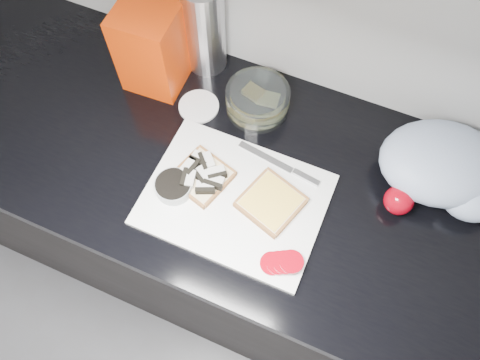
{
  "coord_description": "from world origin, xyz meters",
  "views": [
    {
      "loc": [
        0.15,
        0.71,
        1.88
      ],
      "look_at": [
        -0.04,
        1.14,
        0.95
      ],
      "focal_mm": 35.0,
      "sensor_mm": 36.0,
      "label": 1
    }
  ],
  "objects_px": {
    "glass_bowl": "(258,100)",
    "steel_canister": "(204,28)",
    "cutting_board": "(235,199)",
    "bread_bag": "(152,48)"
  },
  "relations": [
    {
      "from": "bread_bag",
      "to": "steel_canister",
      "type": "height_order",
      "value": "steel_canister"
    },
    {
      "from": "cutting_board",
      "to": "steel_canister",
      "type": "distance_m",
      "value": 0.43
    },
    {
      "from": "glass_bowl",
      "to": "steel_canister",
      "type": "bearing_deg",
      "value": 154.55
    },
    {
      "from": "cutting_board",
      "to": "glass_bowl",
      "type": "height_order",
      "value": "glass_bowl"
    },
    {
      "from": "bread_bag",
      "to": "steel_canister",
      "type": "relative_size",
      "value": 0.9
    },
    {
      "from": "cutting_board",
      "to": "bread_bag",
      "type": "height_order",
      "value": "bread_bag"
    },
    {
      "from": "cutting_board",
      "to": "glass_bowl",
      "type": "distance_m",
      "value": 0.27
    },
    {
      "from": "bread_bag",
      "to": "steel_canister",
      "type": "xyz_separation_m",
      "value": [
        0.09,
        0.1,
        0.01
      ]
    },
    {
      "from": "cutting_board",
      "to": "steel_canister",
      "type": "xyz_separation_m",
      "value": [
        -0.23,
        0.34,
        0.12
      ]
    },
    {
      "from": "steel_canister",
      "to": "bread_bag",
      "type": "bearing_deg",
      "value": -133.1
    }
  ]
}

